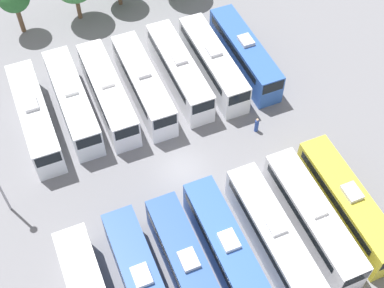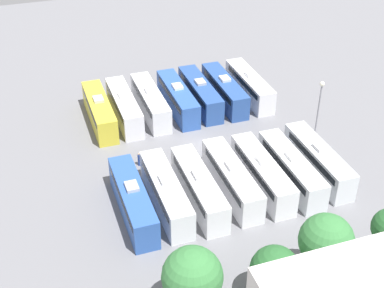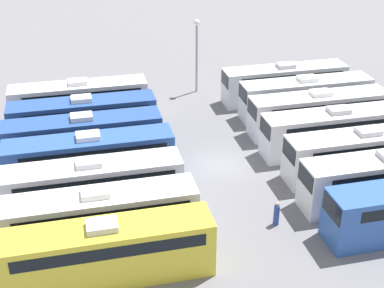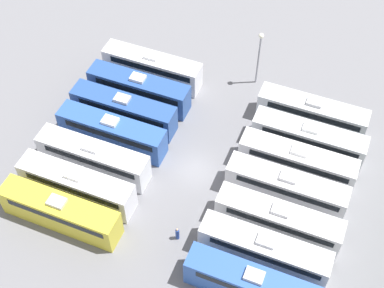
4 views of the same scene
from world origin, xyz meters
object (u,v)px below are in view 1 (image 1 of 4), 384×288
object	(u,v)px
bus_1	(143,285)
bus_3	(228,250)
bus_7	(35,116)
bus_11	(179,70)
bus_9	(108,93)
bus_13	(244,53)
bus_4	(273,235)
bus_5	(312,218)
bus_10	(143,84)
bus_2	(189,269)
worker_person	(257,125)
bus_12	(213,63)
bus_8	(72,101)
bus_6	(347,203)

from	to	relation	value
bus_1	bus_3	world-z (taller)	same
bus_7	bus_11	size ratio (longest dim) A/B	1.00
bus_9	bus_13	distance (m)	14.02
bus_3	bus_4	world-z (taller)	same
bus_3	bus_5	xyz separation A→B (m)	(7.20, -0.04, 0.00)
bus_4	bus_13	xyz separation A→B (m)	(6.90, 18.83, 0.00)
bus_13	bus_10	bearing A→B (deg)	-179.65
bus_2	bus_7	bearing A→B (deg)	110.58
bus_1	bus_9	size ratio (longest dim) A/B	1.00
bus_11	worker_person	distance (m)	9.32
bus_4	bus_10	xyz separation A→B (m)	(-3.69, 18.76, 0.00)
bus_5	bus_9	size ratio (longest dim) A/B	1.00
bus_1	bus_7	size ratio (longest dim) A/B	1.00
bus_10	bus_12	xyz separation A→B (m)	(7.15, 0.01, 0.00)
bus_5	bus_10	bearing A→B (deg)	111.18
bus_4	bus_5	distance (m)	3.53
bus_2	bus_8	xyz separation A→B (m)	(-3.47, 19.31, 0.00)
worker_person	bus_7	bearing A→B (deg)	156.71
bus_7	bus_12	xyz separation A→B (m)	(17.43, 0.07, 0.00)
bus_9	bus_5	bearing A→B (deg)	-60.48
bus_13	bus_12	bearing A→B (deg)	-179.13
bus_1	bus_13	distance (m)	25.49
bus_9	bus_12	size ratio (longest dim) A/B	1.00
bus_9	bus_10	size ratio (longest dim) A/B	1.00
bus_9	bus_10	xyz separation A→B (m)	(3.42, -0.16, 0.00)
bus_12	bus_5	bearing A→B (deg)	-89.81
bus_11	worker_person	xyz separation A→B (m)	(4.24, -8.24, -1.05)
bus_8	bus_10	size ratio (longest dim) A/B	1.00
bus_7	bus_13	bearing A→B (deg)	0.32
bus_3	bus_7	xyz separation A→B (m)	(-10.29, 18.53, 0.00)
bus_8	worker_person	world-z (taller)	bus_8
worker_person	bus_5	bearing A→B (deg)	-94.11
bus_10	worker_person	bearing A→B (deg)	-44.75
bus_2	bus_11	size ratio (longest dim) A/B	1.00
bus_3	bus_12	bearing A→B (deg)	69.00
bus_2	bus_5	distance (m)	10.44
bus_1	worker_person	size ratio (longest dim) A/B	7.11
bus_10	bus_11	distance (m)	3.76
bus_6	worker_person	world-z (taller)	bus_6
bus_2	bus_4	xyz separation A→B (m)	(6.91, 0.08, 0.00)
bus_1	bus_12	world-z (taller)	same
bus_4	bus_13	bearing A→B (deg)	69.86
bus_8	bus_9	distance (m)	3.28
bus_7	bus_10	bearing A→B (deg)	0.30
bus_12	worker_person	distance (m)	8.04
bus_1	bus_13	bearing A→B (deg)	47.38
bus_3	bus_4	xyz separation A→B (m)	(3.67, -0.18, 0.00)
bus_3	bus_11	world-z (taller)	same
bus_8	bus_9	world-z (taller)	same
bus_8	bus_13	world-z (taller)	same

